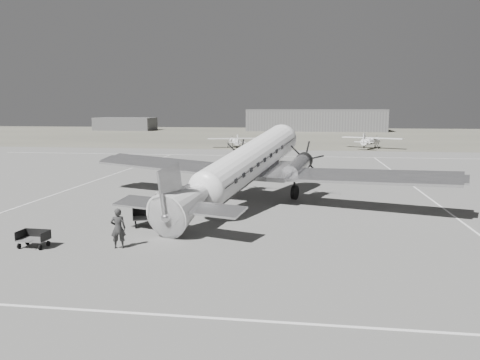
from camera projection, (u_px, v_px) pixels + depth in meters
The scene contains 16 objects.
ground at pixel (267, 221), 29.33m from camera, with size 260.00×260.00×0.00m, color slate.
taxi_line_near at pixel (233, 319), 15.63m from camera, with size 60.00×0.15×0.01m, color silver.
taxi_line_right at pixel (469, 227), 27.67m from camera, with size 0.15×80.00×0.01m, color silver.
taxi_line_left at pixel (75, 187), 41.61m from camera, with size 0.15×60.00×0.01m, color silver.
taxi_line_horizon at pixel (290, 156), 68.47m from camera, with size 90.00×0.15×0.01m, color silver.
grass_infield at pixel (297, 135), 122.29m from camera, with size 260.00×90.00×0.01m, color #666355.
hangar_main at pixel (315, 120), 145.56m from camera, with size 42.00×14.00×6.60m.
shed_secondary at pixel (125, 124), 149.18m from camera, with size 18.00×10.00×4.00m, color #4E4E4E.
dc3_airliner at pixel (244, 168), 33.36m from camera, with size 29.07×20.17×5.54m, color silver, non-canonical shape.
light_plane_left at pixel (234, 142), 83.12m from camera, with size 9.44×7.66×1.96m, color silver, non-canonical shape.
light_plane_right at pixel (371, 142), 81.49m from camera, with size 10.68×8.66×2.22m, color silver, non-canonical shape.
baggage_cart_near at pixel (148, 217), 27.99m from camera, with size 1.86×1.31×1.05m, color #4E4E4E, non-canonical shape.
baggage_cart_far at pixel (33, 239), 23.65m from camera, with size 1.54×1.09×0.87m, color #4E4E4E, non-canonical shape.
ground_crew at pixel (118, 228), 23.45m from camera, with size 0.75×0.49×2.05m, color #292929.
ramp_agent at pixel (159, 206), 28.97m from camera, with size 0.93×0.73×1.92m, color #B5B5B3.
passenger at pixel (172, 204), 30.26m from camera, with size 0.81×0.53×1.66m, color beige.
Camera 1 is at (2.31, -28.56, 7.00)m, focal length 35.00 mm.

